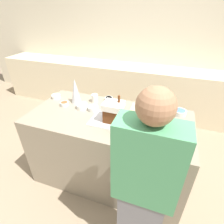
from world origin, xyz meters
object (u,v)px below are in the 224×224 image
candy_bowl_behind_tray (109,99)px  cookbook (139,108)px  baking_tray (113,121)px  gingerbread_house (113,111)px  candy_bowl_near_tray_left (56,96)px  candy_bowl_far_right (151,114)px  mug (95,98)px  candy_bowl_beside_tree (180,112)px  candy_bowl_center_rear (93,108)px  decorative_tree (75,91)px  candy_bowl_near_tray_right (64,104)px  person (144,189)px  candy_bowl_far_left (82,106)px

candy_bowl_behind_tray → cookbook: size_ratio=0.53×
baking_tray → gingerbread_house: bearing=30.4°
candy_bowl_near_tray_left → candy_bowl_far_right: same height
gingerbread_house → mug: size_ratio=2.83×
candy_bowl_beside_tree → candy_bowl_center_rear: size_ratio=1.17×
candy_bowl_near_tray_left → candy_bowl_beside_tree: bearing=4.0°
candy_bowl_beside_tree → candy_bowl_near_tray_left: size_ratio=1.27×
decorative_tree → cookbook: bearing=7.2°
decorative_tree → candy_bowl_far_right: bearing=-0.4°
cookbook → mug: bearing=-179.6°
candy_bowl_beside_tree → gingerbread_house: bearing=-150.7°
baking_tray → candy_bowl_near_tray_right: candy_bowl_near_tray_right is taller
baking_tray → cookbook: cookbook is taller
gingerbread_house → candy_bowl_center_rear: (-0.28, 0.13, -0.09)m
baking_tray → mug: (-0.34, 0.32, 0.04)m
decorative_tree → candy_bowl_far_right: decorative_tree is taller
candy_bowl_near_tray_left → person: person is taller
baking_tray → candy_bowl_far_right: (0.34, 0.22, 0.02)m
gingerbread_house → cookbook: bearing=59.7°
candy_bowl_behind_tray → mug: 0.17m
mug → candy_bowl_behind_tray: bearing=28.8°
candy_bowl_far_right → person: size_ratio=0.08×
candy_bowl_behind_tray → candy_bowl_far_left: candy_bowl_far_left is taller
candy_bowl_far_left → candy_bowl_far_right: bearing=7.0°
gingerbread_house → cookbook: (0.19, 0.32, -0.10)m
candy_bowl_behind_tray → candy_bowl_far_left: (-0.22, -0.27, 0.00)m
candy_bowl_beside_tree → mug: (-0.97, -0.03, 0.02)m
candy_bowl_center_rear → person: size_ratio=0.07×
mug → candy_bowl_center_rear: bearing=-71.3°
candy_bowl_near_tray_left → person: size_ratio=0.07×
candy_bowl_far_right → decorative_tree: bearing=179.6°
decorative_tree → candy_bowl_behind_tray: 0.41m
decorative_tree → baking_tray: bearing=-23.0°
baking_tray → gingerbread_house: gingerbread_house is taller
candy_bowl_beside_tree → baking_tray: bearing=-150.7°
decorative_tree → candy_bowl_near_tray_left: 0.32m
gingerbread_house → mug: (-0.34, 0.32, -0.07)m
candy_bowl_near_tray_right → cookbook: bearing=13.9°
gingerbread_house → person: person is taller
candy_bowl_far_left → mug: (0.07, 0.19, 0.02)m
decorative_tree → cookbook: (0.73, 0.09, -0.14)m
candy_bowl_beside_tree → candy_bowl_near_tray_left: (-1.46, -0.10, -0.00)m
mug → gingerbread_house: bearing=-42.8°
candy_bowl_near_tray_left → decorative_tree: bearing=-3.3°
candy_bowl_near_tray_left → candy_bowl_far_left: size_ratio=0.84×
candy_bowl_near_tray_left → candy_bowl_far_left: 0.44m
candy_bowl_beside_tree → candy_bowl_far_right: (-0.28, -0.13, -0.00)m
candy_bowl_far_right → person: (0.08, -0.82, -0.11)m
decorative_tree → candy_bowl_center_rear: 0.31m
cookbook → mug: mug is taller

